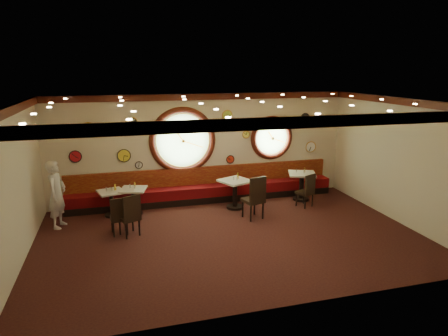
% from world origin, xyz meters
% --- Properties ---
extents(floor, '(9.00, 6.00, 0.00)m').
position_xyz_m(floor, '(0.00, 0.00, 0.00)').
color(floor, black).
rests_on(floor, ground).
extents(ceiling, '(9.00, 6.00, 0.02)m').
position_xyz_m(ceiling, '(0.00, 0.00, 3.20)').
color(ceiling, gold).
rests_on(ceiling, wall_back).
extents(wall_back, '(9.00, 0.02, 3.20)m').
position_xyz_m(wall_back, '(0.00, 3.00, 1.60)').
color(wall_back, beige).
rests_on(wall_back, floor).
extents(wall_front, '(9.00, 0.02, 3.20)m').
position_xyz_m(wall_front, '(0.00, -3.00, 1.60)').
color(wall_front, beige).
rests_on(wall_front, floor).
extents(wall_left, '(0.02, 6.00, 3.20)m').
position_xyz_m(wall_left, '(-4.50, 0.00, 1.60)').
color(wall_left, beige).
rests_on(wall_left, floor).
extents(wall_right, '(0.02, 6.00, 3.20)m').
position_xyz_m(wall_right, '(4.50, 0.00, 1.60)').
color(wall_right, beige).
rests_on(wall_right, floor).
extents(molding_back, '(9.00, 0.10, 0.18)m').
position_xyz_m(molding_back, '(0.00, 2.95, 3.11)').
color(molding_back, '#3D120B').
rests_on(molding_back, wall_back).
extents(molding_front, '(9.00, 0.10, 0.18)m').
position_xyz_m(molding_front, '(0.00, -2.95, 3.11)').
color(molding_front, '#3D120B').
rests_on(molding_front, wall_back).
extents(molding_left, '(0.10, 6.00, 0.18)m').
position_xyz_m(molding_left, '(-4.45, 0.00, 3.11)').
color(molding_left, '#3D120B').
rests_on(molding_left, wall_back).
extents(molding_right, '(0.10, 6.00, 0.18)m').
position_xyz_m(molding_right, '(4.45, 0.00, 3.11)').
color(molding_right, '#3D120B').
rests_on(molding_right, wall_back).
extents(banquette_base, '(8.00, 0.55, 0.20)m').
position_xyz_m(banquette_base, '(0.00, 2.72, 0.10)').
color(banquette_base, black).
rests_on(banquette_base, floor).
extents(banquette_seat, '(8.00, 0.55, 0.30)m').
position_xyz_m(banquette_seat, '(0.00, 2.72, 0.35)').
color(banquette_seat, '#53070C').
rests_on(banquette_seat, banquette_base).
extents(banquette_back, '(8.00, 0.10, 0.55)m').
position_xyz_m(banquette_back, '(0.00, 2.94, 0.75)').
color(banquette_back, '#5B070D').
rests_on(banquette_back, wall_back).
extents(porthole_left_glass, '(1.66, 0.02, 1.66)m').
position_xyz_m(porthole_left_glass, '(-0.60, 3.00, 1.85)').
color(porthole_left_glass, '#8CC073').
rests_on(porthole_left_glass, wall_back).
extents(porthole_left_frame, '(1.98, 0.18, 1.98)m').
position_xyz_m(porthole_left_frame, '(-0.60, 2.98, 1.85)').
color(porthole_left_frame, '#3D120B').
rests_on(porthole_left_frame, wall_back).
extents(porthole_left_ring, '(1.61, 0.03, 1.61)m').
position_xyz_m(porthole_left_ring, '(-0.60, 2.95, 1.85)').
color(porthole_left_ring, gold).
rests_on(porthole_left_ring, wall_back).
extents(porthole_right_glass, '(1.10, 0.02, 1.10)m').
position_xyz_m(porthole_right_glass, '(2.20, 3.00, 1.80)').
color(porthole_right_glass, '#8CC073').
rests_on(porthole_right_glass, wall_back).
extents(porthole_right_frame, '(1.38, 0.18, 1.38)m').
position_xyz_m(porthole_right_frame, '(2.20, 2.98, 1.80)').
color(porthole_right_frame, '#3D120B').
rests_on(porthole_right_frame, wall_back).
extents(porthole_right_ring, '(1.09, 0.03, 1.09)m').
position_xyz_m(porthole_right_ring, '(2.20, 2.95, 1.80)').
color(porthole_right_ring, gold).
rests_on(porthole_right_ring, wall_back).
extents(wall_clock_0, '(0.30, 0.03, 0.30)m').
position_xyz_m(wall_clock_0, '(0.75, 2.96, 2.55)').
color(wall_clock_0, '#A5BF3B').
rests_on(wall_clock_0, wall_back).
extents(wall_clock_1, '(0.28, 0.03, 0.28)m').
position_xyz_m(wall_clock_1, '(3.30, 2.96, 2.40)').
color(wall_clock_1, black).
rests_on(wall_clock_1, wall_back).
extents(wall_clock_2, '(0.36, 0.03, 0.36)m').
position_xyz_m(wall_clock_2, '(-2.30, 2.96, 1.50)').
color(wall_clock_2, yellow).
rests_on(wall_clock_2, wall_back).
extents(wall_clock_3, '(0.24, 0.03, 0.24)m').
position_xyz_m(wall_clock_3, '(-2.00, 2.96, 2.45)').
color(wall_clock_3, black).
rests_on(wall_clock_3, wall_back).
extents(wall_clock_4, '(0.32, 0.03, 0.32)m').
position_xyz_m(wall_clock_4, '(-3.60, 2.96, 1.55)').
color(wall_clock_4, red).
rests_on(wall_clock_4, wall_back).
extents(wall_clock_5, '(0.22, 0.03, 0.22)m').
position_xyz_m(wall_clock_5, '(1.35, 2.96, 1.95)').
color(wall_clock_5, '#EAED4F').
rests_on(wall_clock_5, wall_back).
extents(wall_clock_6, '(0.20, 0.03, 0.20)m').
position_xyz_m(wall_clock_6, '(-1.90, 2.96, 1.20)').
color(wall_clock_6, silver).
rests_on(wall_clock_6, wall_back).
extents(wall_clock_7, '(0.34, 0.03, 0.34)m').
position_xyz_m(wall_clock_7, '(3.55, 2.96, 1.45)').
color(wall_clock_7, white).
rests_on(wall_clock_7, wall_back).
extents(wall_clock_8, '(0.26, 0.03, 0.26)m').
position_xyz_m(wall_clock_8, '(-3.20, 2.96, 2.35)').
color(wall_clock_8, '#91C327').
rests_on(wall_clock_8, wall_back).
extents(wall_clock_9, '(0.24, 0.03, 0.24)m').
position_xyz_m(wall_clock_9, '(0.85, 2.96, 1.20)').
color(wall_clock_9, red).
rests_on(wall_clock_9, wall_back).
extents(table_a, '(0.80, 0.80, 0.71)m').
position_xyz_m(table_a, '(-2.71, 2.20, 0.45)').
color(table_a, black).
rests_on(table_a, floor).
extents(table_b, '(0.83, 0.83, 0.74)m').
position_xyz_m(table_b, '(-2.12, 2.19, 0.46)').
color(table_b, black).
rests_on(table_b, floor).
extents(table_c, '(1.01, 1.01, 0.84)m').
position_xyz_m(table_c, '(0.69, 1.91, 0.53)').
color(table_c, black).
rests_on(table_c, floor).
extents(table_d, '(1.00, 1.00, 0.85)m').
position_xyz_m(table_d, '(2.85, 2.08, 0.54)').
color(table_d, black).
rests_on(table_d, floor).
extents(chair_a, '(0.44, 0.44, 0.59)m').
position_xyz_m(chair_a, '(-2.53, 0.81, 0.54)').
color(chair_a, black).
rests_on(chair_a, floor).
extents(chair_b, '(0.57, 0.57, 0.64)m').
position_xyz_m(chair_b, '(-2.27, 0.67, 0.59)').
color(chair_b, black).
rests_on(chair_b, floor).
extents(chair_c, '(0.61, 0.61, 0.73)m').
position_xyz_m(chair_c, '(0.95, 0.94, 0.68)').
color(chair_c, black).
rests_on(chair_c, floor).
extents(chair_d, '(0.54, 0.54, 0.61)m').
position_xyz_m(chair_d, '(2.72, 1.45, 0.56)').
color(chair_d, black).
rests_on(chair_d, floor).
extents(condiment_a_salt, '(0.04, 0.04, 0.10)m').
position_xyz_m(condiment_a_salt, '(-2.83, 2.21, 0.76)').
color(condiment_a_salt, silver).
rests_on(condiment_a_salt, table_a).
extents(condiment_b_salt, '(0.04, 0.04, 0.11)m').
position_xyz_m(condiment_b_salt, '(-2.20, 2.28, 0.79)').
color(condiment_b_salt, silver).
rests_on(condiment_b_salt, table_b).
extents(condiment_c_salt, '(0.03, 0.03, 0.09)m').
position_xyz_m(condiment_c_salt, '(0.65, 1.92, 0.89)').
color(condiment_c_salt, silver).
rests_on(condiment_c_salt, table_c).
extents(condiment_d_salt, '(0.04, 0.04, 0.10)m').
position_xyz_m(condiment_d_salt, '(2.72, 2.20, 0.91)').
color(condiment_d_salt, silver).
rests_on(condiment_d_salt, table_d).
extents(condiment_a_pepper, '(0.03, 0.03, 0.09)m').
position_xyz_m(condiment_a_pepper, '(-2.69, 2.21, 0.76)').
color(condiment_a_pepper, silver).
rests_on(condiment_a_pepper, table_a).
extents(condiment_b_pepper, '(0.03, 0.03, 0.09)m').
position_xyz_m(condiment_b_pepper, '(-2.08, 2.17, 0.78)').
color(condiment_b_pepper, silver).
rests_on(condiment_b_pepper, table_b).
extents(condiment_c_pepper, '(0.04, 0.04, 0.10)m').
position_xyz_m(condiment_c_pepper, '(0.73, 1.86, 0.89)').
color(condiment_c_pepper, silver).
rests_on(condiment_c_pepper, table_c).
extents(condiment_d_pepper, '(0.04, 0.04, 0.11)m').
position_xyz_m(condiment_d_pepper, '(2.88, 2.03, 0.91)').
color(condiment_d_pepper, silver).
rests_on(condiment_d_pepper, table_d).
extents(condiment_a_bottle, '(0.05, 0.05, 0.17)m').
position_xyz_m(condiment_a_bottle, '(-2.60, 2.24, 0.80)').
color(condiment_a_bottle, gold).
rests_on(condiment_a_bottle, table_a).
extents(condiment_b_bottle, '(0.05, 0.05, 0.15)m').
position_xyz_m(condiment_b_bottle, '(-2.07, 2.30, 0.81)').
color(condiment_b_bottle, gold).
rests_on(condiment_b_bottle, table_b).
extents(condiment_c_bottle, '(0.06, 0.06, 0.18)m').
position_xyz_m(condiment_c_bottle, '(0.80, 2.01, 0.93)').
color(condiment_c_bottle, yellow).
rests_on(condiment_c_bottle, table_c).
extents(condiment_d_bottle, '(0.05, 0.05, 0.15)m').
position_xyz_m(condiment_d_bottle, '(2.95, 2.13, 0.93)').
color(condiment_d_bottle, gold).
rests_on(condiment_d_bottle, table_d).
extents(waiter, '(0.58, 0.72, 1.72)m').
position_xyz_m(waiter, '(-4.00, 1.77, 0.86)').
color(waiter, silver).
rests_on(waiter, floor).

